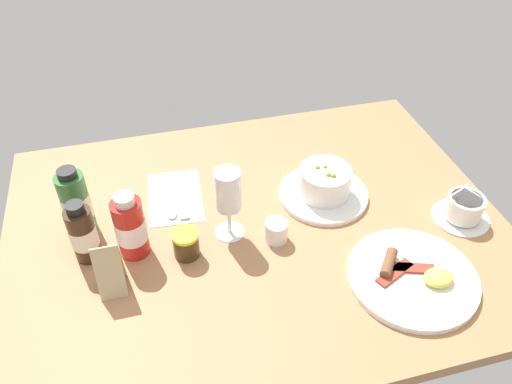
{
  "coord_description": "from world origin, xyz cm",
  "views": [
    {
      "loc": [
        20.62,
        77.77,
        79.32
      ],
      "look_at": [
        -0.65,
        -3.25,
        6.88
      ],
      "focal_mm": 35.42,
      "sensor_mm": 36.0,
      "label": 1
    }
  ],
  "objects_px": {
    "coffee_cup": "(464,209)",
    "jam_jar": "(186,244)",
    "cutlery_setting": "(175,198)",
    "wine_glass": "(228,194)",
    "sauce_bottle_brown": "(83,235)",
    "breakfast_plate": "(413,277)",
    "menu_card": "(109,268)",
    "porridge_bowl": "(324,185)",
    "sauce_bottle_red": "(130,227)",
    "creamer_jug": "(276,231)",
    "sauce_bottle_green": "(76,204)"
  },
  "relations": [
    {
      "from": "cutlery_setting",
      "to": "sauce_bottle_green",
      "type": "relative_size",
      "value": 1.19
    },
    {
      "from": "wine_glass",
      "to": "sauce_bottle_green",
      "type": "height_order",
      "value": "same"
    },
    {
      "from": "cutlery_setting",
      "to": "jam_jar",
      "type": "height_order",
      "value": "jam_jar"
    },
    {
      "from": "cutlery_setting",
      "to": "jam_jar",
      "type": "relative_size",
      "value": 3.28
    },
    {
      "from": "cutlery_setting",
      "to": "sauce_bottle_brown",
      "type": "xyz_separation_m",
      "value": [
        0.2,
        0.14,
        0.06
      ]
    },
    {
      "from": "coffee_cup",
      "to": "sauce_bottle_green",
      "type": "xyz_separation_m",
      "value": [
        0.83,
        -0.18,
        0.05
      ]
    },
    {
      "from": "breakfast_plate",
      "to": "menu_card",
      "type": "bearing_deg",
      "value": -12.71
    },
    {
      "from": "breakfast_plate",
      "to": "jam_jar",
      "type": "bearing_deg",
      "value": -23.21
    },
    {
      "from": "breakfast_plate",
      "to": "creamer_jug",
      "type": "bearing_deg",
      "value": -37.23
    },
    {
      "from": "wine_glass",
      "to": "breakfast_plate",
      "type": "xyz_separation_m",
      "value": [
        -0.32,
        0.22,
        -0.1
      ]
    },
    {
      "from": "sauce_bottle_brown",
      "to": "menu_card",
      "type": "bearing_deg",
      "value": 115.61
    },
    {
      "from": "jam_jar",
      "to": "sauce_bottle_red",
      "type": "xyz_separation_m",
      "value": [
        0.1,
        -0.04,
        0.04
      ]
    },
    {
      "from": "jam_jar",
      "to": "breakfast_plate",
      "type": "height_order",
      "value": "jam_jar"
    },
    {
      "from": "coffee_cup",
      "to": "sauce_bottle_brown",
      "type": "relative_size",
      "value": 0.87
    },
    {
      "from": "creamer_jug",
      "to": "sauce_bottle_red",
      "type": "bearing_deg",
      "value": -8.1
    },
    {
      "from": "wine_glass",
      "to": "menu_card",
      "type": "distance_m",
      "value": 0.27
    },
    {
      "from": "coffee_cup",
      "to": "jam_jar",
      "type": "xyz_separation_m",
      "value": [
        0.62,
        -0.05,
        0.0
      ]
    },
    {
      "from": "sauce_bottle_red",
      "to": "menu_card",
      "type": "xyz_separation_m",
      "value": [
        0.05,
        0.09,
        -0.01
      ]
    },
    {
      "from": "coffee_cup",
      "to": "sauce_bottle_brown",
      "type": "bearing_deg",
      "value": -6.46
    },
    {
      "from": "wine_glass",
      "to": "menu_card",
      "type": "bearing_deg",
      "value": 20.05
    },
    {
      "from": "porridge_bowl",
      "to": "sauce_bottle_green",
      "type": "bearing_deg",
      "value": -2.95
    },
    {
      "from": "wine_glass",
      "to": "sauce_bottle_green",
      "type": "relative_size",
      "value": 1.0
    },
    {
      "from": "wine_glass",
      "to": "jam_jar",
      "type": "distance_m",
      "value": 0.14
    },
    {
      "from": "sauce_bottle_red",
      "to": "sauce_bottle_brown",
      "type": "bearing_deg",
      "value": -4.31
    },
    {
      "from": "sauce_bottle_green",
      "to": "breakfast_plate",
      "type": "height_order",
      "value": "sauce_bottle_green"
    },
    {
      "from": "coffee_cup",
      "to": "menu_card",
      "type": "bearing_deg",
      "value": 0.28
    },
    {
      "from": "creamer_jug",
      "to": "sauce_bottle_green",
      "type": "xyz_separation_m",
      "value": [
        0.4,
        -0.14,
        0.05
      ]
    },
    {
      "from": "porridge_bowl",
      "to": "wine_glass",
      "type": "relative_size",
      "value": 1.25
    },
    {
      "from": "breakfast_plate",
      "to": "sauce_bottle_brown",
      "type": "bearing_deg",
      "value": -19.94
    },
    {
      "from": "porridge_bowl",
      "to": "wine_glass",
      "type": "xyz_separation_m",
      "value": [
        0.24,
        0.06,
        0.08
      ]
    },
    {
      "from": "jam_jar",
      "to": "sauce_bottle_green",
      "type": "bearing_deg",
      "value": -31.78
    },
    {
      "from": "coffee_cup",
      "to": "wine_glass",
      "type": "distance_m",
      "value": 0.53
    },
    {
      "from": "porridge_bowl",
      "to": "jam_jar",
      "type": "bearing_deg",
      "value": 16.55
    },
    {
      "from": "coffee_cup",
      "to": "breakfast_plate",
      "type": "distance_m",
      "value": 0.23
    },
    {
      "from": "jam_jar",
      "to": "menu_card",
      "type": "xyz_separation_m",
      "value": [
        0.15,
        0.05,
        0.03
      ]
    },
    {
      "from": "sauce_bottle_brown",
      "to": "breakfast_plate",
      "type": "height_order",
      "value": "sauce_bottle_brown"
    },
    {
      "from": "coffee_cup",
      "to": "jam_jar",
      "type": "relative_size",
      "value": 2.08
    },
    {
      "from": "sauce_bottle_brown",
      "to": "wine_glass",
      "type": "bearing_deg",
      "value": 179.29
    },
    {
      "from": "creamer_jug",
      "to": "sauce_bottle_green",
      "type": "distance_m",
      "value": 0.43
    },
    {
      "from": "wine_glass",
      "to": "sauce_bottle_green",
      "type": "distance_m",
      "value": 0.32
    },
    {
      "from": "wine_glass",
      "to": "sauce_bottle_brown",
      "type": "distance_m",
      "value": 0.3
    },
    {
      "from": "menu_card",
      "to": "porridge_bowl",
      "type": "bearing_deg",
      "value": -162.73
    },
    {
      "from": "cutlery_setting",
      "to": "wine_glass",
      "type": "height_order",
      "value": "wine_glass"
    },
    {
      "from": "cutlery_setting",
      "to": "coffee_cup",
      "type": "height_order",
      "value": "coffee_cup"
    },
    {
      "from": "porridge_bowl",
      "to": "sauce_bottle_red",
      "type": "xyz_separation_m",
      "value": [
        0.45,
        0.06,
        0.03
      ]
    },
    {
      "from": "jam_jar",
      "to": "menu_card",
      "type": "relative_size",
      "value": 0.52
    },
    {
      "from": "porridge_bowl",
      "to": "jam_jar",
      "type": "relative_size",
      "value": 3.45
    },
    {
      "from": "coffee_cup",
      "to": "wine_glass",
      "type": "relative_size",
      "value": 0.76
    },
    {
      "from": "sauce_bottle_green",
      "to": "menu_card",
      "type": "height_order",
      "value": "sauce_bottle_green"
    },
    {
      "from": "cutlery_setting",
      "to": "breakfast_plate",
      "type": "distance_m",
      "value": 0.56
    }
  ]
}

